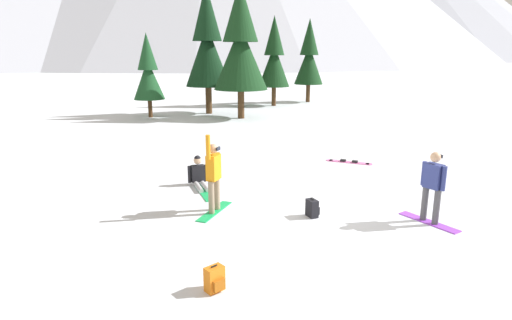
{
  "coord_description": "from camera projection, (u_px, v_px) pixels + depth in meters",
  "views": [
    {
      "loc": [
        -6.32,
        -8.14,
        4.0
      ],
      "look_at": [
        -1.19,
        2.44,
        1.0
      ],
      "focal_mm": 30.21,
      "sensor_mm": 36.0,
      "label": 1
    }
  ],
  "objects": [
    {
      "name": "pine_tree_young",
      "position": [
        207.0,
        44.0,
        27.08
      ],
      "size": [
        2.85,
        2.85,
        8.04
      ],
      "color": "#472D19",
      "rests_on": "ground_plane"
    },
    {
      "name": "loose_snowboard_near_left",
      "position": [
        349.0,
        162.0,
        15.82
      ],
      "size": [
        1.32,
        1.45,
        0.09
      ],
      "color": "pink",
      "rests_on": "ground_plane"
    },
    {
      "name": "backpack_black",
      "position": [
        312.0,
        208.0,
        10.63
      ],
      "size": [
        0.27,
        0.32,
        0.47
      ],
      "color": "black",
      "rests_on": "ground_plane"
    },
    {
      "name": "pine_tree_slender",
      "position": [
        309.0,
        57.0,
        33.57
      ],
      "size": [
        2.25,
        2.25,
        6.41
      ],
      "color": "#472D19",
      "rests_on": "ground_plane"
    },
    {
      "name": "pine_tree_twin",
      "position": [
        274.0,
        57.0,
        31.23
      ],
      "size": [
        2.28,
        2.28,
        6.43
      ],
      "color": "#472D19",
      "rests_on": "ground_plane"
    },
    {
      "name": "backpack_orange",
      "position": [
        215.0,
        279.0,
        7.34
      ],
      "size": [
        0.36,
        0.32,
        0.47
      ],
      "color": "orange",
      "rests_on": "ground_plane"
    },
    {
      "name": "ground_plane",
      "position": [
        341.0,
        215.0,
        10.76
      ],
      "size": [
        800.0,
        800.0,
        0.0
      ],
      "primitive_type": "plane",
      "color": "silver"
    },
    {
      "name": "pine_tree_broad",
      "position": [
        241.0,
        45.0,
        25.11
      ],
      "size": [
        3.2,
        3.2,
        7.88
      ],
      "color": "#472D19",
      "rests_on": "ground_plane"
    },
    {
      "name": "pine_tree_leaning",
      "position": [
        241.0,
        59.0,
        31.43
      ],
      "size": [
        2.5,
        2.5,
        6.22
      ],
      "color": "#472D19",
      "rests_on": "ground_plane"
    },
    {
      "name": "pine_tree_tall",
      "position": [
        148.0,
        72.0,
        25.87
      ],
      "size": [
        1.86,
        1.86,
        5.04
      ],
      "color": "#472D19",
      "rests_on": "ground_plane"
    },
    {
      "name": "snowboarder_background",
      "position": [
        199.0,
        176.0,
        13.0
      ],
      "size": [
        0.63,
        1.82,
        0.92
      ],
      "color": "#B7B7BC",
      "rests_on": "ground_plane"
    },
    {
      "name": "snowboarder_foreground",
      "position": [
        433.0,
        186.0,
        10.09
      ],
      "size": [
        0.5,
        1.55,
        1.73
      ],
      "color": "#993FD8",
      "rests_on": "ground_plane"
    },
    {
      "name": "snowboarder_midground",
      "position": [
        214.0,
        175.0,
        10.76
      ],
      "size": [
        1.3,
        1.24,
        2.05
      ],
      "color": "#19B259",
      "rests_on": "ground_plane"
    }
  ]
}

